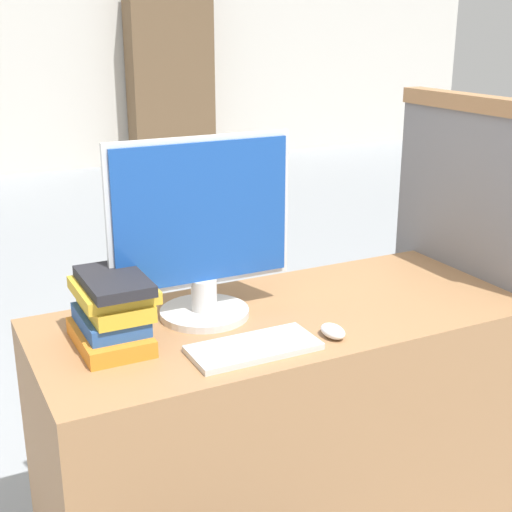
% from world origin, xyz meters
% --- Properties ---
extents(desk, '(1.38, 0.60, 0.76)m').
position_xyz_m(desk, '(0.00, 0.30, 0.38)').
color(desk, '#9E7047').
rests_on(desk, ground_plane).
extents(carrel_divider, '(0.07, 0.70, 1.32)m').
position_xyz_m(carrel_divider, '(0.72, 0.35, 0.67)').
color(carrel_divider, slate).
rests_on(carrel_divider, ground_plane).
extents(monitor, '(0.52, 0.25, 0.50)m').
position_xyz_m(monitor, '(-0.21, 0.38, 1.00)').
color(monitor, silver).
rests_on(monitor, desk).
extents(keyboard, '(0.32, 0.15, 0.02)m').
position_xyz_m(keyboard, '(-0.18, 0.13, 0.77)').
color(keyboard, silver).
rests_on(keyboard, desk).
extents(mouse, '(0.05, 0.09, 0.03)m').
position_xyz_m(mouse, '(0.04, 0.11, 0.77)').
color(mouse, white).
rests_on(mouse, desk).
extents(book_stack, '(0.19, 0.26, 0.18)m').
position_xyz_m(book_stack, '(-0.48, 0.33, 0.85)').
color(book_stack, orange).
rests_on(book_stack, desk).
extents(bookshelf_far, '(0.92, 0.32, 1.82)m').
position_xyz_m(bookshelf_far, '(1.85, 6.22, 0.91)').
color(bookshelf_far, brown).
rests_on(bookshelf_far, ground_plane).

